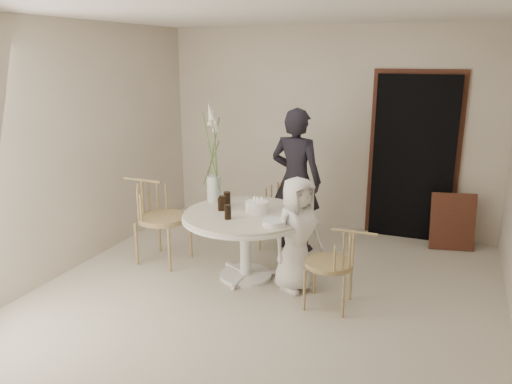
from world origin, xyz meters
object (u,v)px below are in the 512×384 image
at_px(chair_left, 153,208).
at_px(chair_right, 341,257).
at_px(flower_vase, 214,168).
at_px(table, 245,223).
at_px(girl, 296,180).
at_px(boy, 297,234).
at_px(chair_far, 282,204).
at_px(birthday_cake, 257,207).

bearing_deg(chair_left, chair_right, -95.84).
relative_size(chair_right, flower_vase, 0.72).
xyz_separation_m(table, girl, (0.24, 1.00, 0.25)).
bearing_deg(flower_vase, boy, -16.10).
bearing_deg(chair_far, table, -93.51).
bearing_deg(flower_vase, chair_right, -18.82).
height_order(chair_far, birthday_cake, birthday_cake).
distance_m(table, girl, 1.06).
relative_size(table, boy, 1.12).
bearing_deg(chair_left, chair_far, -47.34).
xyz_separation_m(chair_far, flower_vase, (-0.52, -0.82, 0.60)).
bearing_deg(girl, chair_far, -14.42).
bearing_deg(boy, birthday_cake, 109.34).
xyz_separation_m(chair_left, boy, (1.77, -0.11, -0.03)).
distance_m(table, chair_left, 1.18).
distance_m(chair_right, birthday_cake, 1.08).
relative_size(table, flower_vase, 1.20).
bearing_deg(table, flower_vase, 152.67).
xyz_separation_m(girl, birthday_cake, (-0.13, -0.93, -0.08)).
xyz_separation_m(table, boy, (0.59, -0.06, -0.02)).
relative_size(birthday_cake, flower_vase, 0.22).
height_order(table, flower_vase, flower_vase).
xyz_separation_m(girl, boy, (0.35, -1.06, -0.28)).
xyz_separation_m(chair_far, girl, (0.20, -0.08, 0.35)).
xyz_separation_m(girl, flower_vase, (-0.73, -0.75, 0.25)).
height_order(table, chair_right, chair_right).
bearing_deg(birthday_cake, girl, 81.89).
bearing_deg(chair_left, girl, -53.75).
bearing_deg(chair_far, chair_right, -53.93).
xyz_separation_m(chair_right, birthday_cake, (-0.98, 0.35, 0.27)).
height_order(chair_left, boy, boy).
relative_size(table, girl, 0.76).
distance_m(girl, boy, 1.15).
distance_m(birthday_cake, flower_vase, 0.70).
xyz_separation_m(chair_left, flower_vase, (0.69, 0.20, 0.49)).
distance_m(table, boy, 0.59).
xyz_separation_m(birthday_cake, flower_vase, (-0.59, 0.19, 0.33)).
distance_m(chair_far, chair_left, 1.59).
bearing_deg(chair_left, boy, -90.99).
bearing_deg(girl, flower_vase, 52.69).
height_order(chair_right, flower_vase, flower_vase).
relative_size(chair_far, flower_vase, 0.73).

